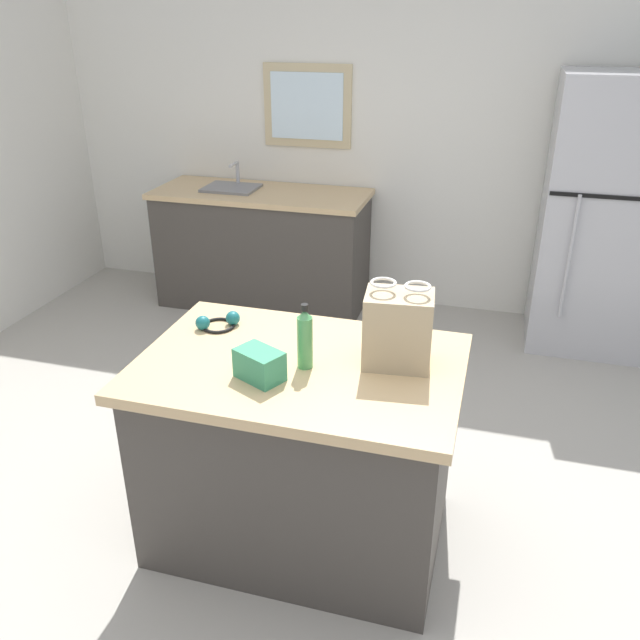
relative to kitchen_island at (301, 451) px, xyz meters
The scene contains 9 objects.
ground 0.46m from the kitchen_island, 62.62° to the left, with size 6.87×6.87×0.00m, color #ADA89E.
back_wall 2.91m from the kitchen_island, 89.09° to the left, with size 5.72×0.13×2.62m.
kitchen_island is the anchor object (origin of this frame).
refrigerator 2.79m from the kitchen_island, 59.81° to the left, with size 0.82×0.69×1.82m.
sink_counter 2.61m from the kitchen_island, 114.07° to the left, with size 1.63×0.66×1.10m.
shopping_bag 0.70m from the kitchen_island, 14.94° to the left, with size 0.28×0.22×0.34m.
small_box 0.53m from the kitchen_island, 123.44° to the right, with size 0.18×0.12×0.12m, color #388E66.
bottle 0.56m from the kitchen_island, 40.19° to the right, with size 0.06×0.06×0.27m.
ear_defenders 0.67m from the kitchen_island, 154.89° to the left, with size 0.21×0.21×0.06m.
Camera 1 is at (0.65, -2.29, 2.16)m, focal length 36.79 mm.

